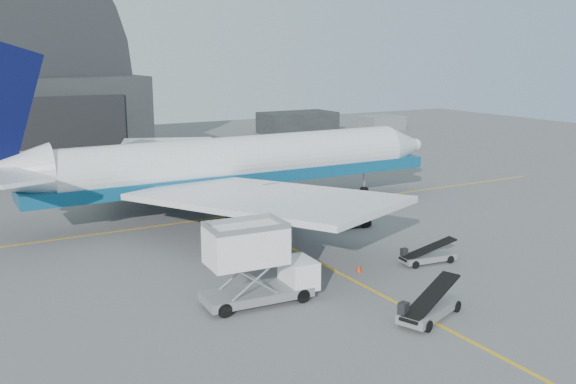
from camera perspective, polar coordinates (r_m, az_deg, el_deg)
ground at (r=44.25m, az=5.74°, el=-7.78°), size 200.00×200.00×0.00m
taxi_lines at (r=54.53m, az=-1.97°, el=-3.82°), size 80.00×42.12×0.02m
distant_bldg_a at (r=123.66m, az=0.86°, el=5.27°), size 14.00×8.00×4.00m
distant_bldg_b at (r=129.88m, az=8.27°, el=5.49°), size 8.00×6.00×2.80m
airliner at (r=60.86m, az=-5.78°, el=2.41°), size 48.44×46.97×17.00m
catering_truck at (r=39.34m, az=-2.90°, el=-6.48°), size 7.29×3.11×4.92m
pushback_tug at (r=57.29m, az=5.28°, el=-2.36°), size 4.32×2.95×1.85m
belt_loader_a at (r=38.70m, az=12.46°, el=-10.03°), size 5.43×3.42×2.05m
belt_loader_b at (r=48.32m, az=12.25°, el=-5.60°), size 4.54×1.96×1.70m
traffic_cone at (r=45.74m, az=6.32°, el=-6.77°), size 0.38×0.38×0.54m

